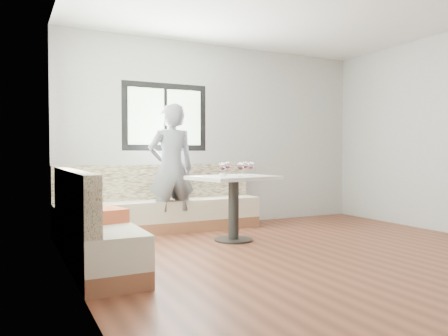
{
  "coord_description": "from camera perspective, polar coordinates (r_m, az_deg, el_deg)",
  "views": [
    {
      "loc": [
        -3.01,
        -3.69,
        1.12
      ],
      "look_at": [
        -0.52,
        1.31,
        0.93
      ],
      "focal_mm": 35.0,
      "sensor_mm": 36.0,
      "label": 1
    }
  ],
  "objects": [
    {
      "name": "room",
      "position": [
        4.78,
        11.43,
        5.46
      ],
      "size": [
        5.01,
        5.01,
        2.81
      ],
      "color": "brown",
      "rests_on": "ground"
    },
    {
      "name": "banquette",
      "position": [
        5.55,
        -11.49,
        -6.2
      ],
      "size": [
        2.9,
        2.8,
        0.95
      ],
      "color": "brown",
      "rests_on": "ground"
    },
    {
      "name": "table",
      "position": [
        5.56,
        1.26,
        -3.18
      ],
      "size": [
        1.13,
        0.95,
        0.83
      ],
      "rotation": [
        0.0,
        0.0,
        0.19
      ],
      "color": "black",
      "rests_on": "ground"
    },
    {
      "name": "person",
      "position": [
        6.12,
        -6.9,
        -0.08
      ],
      "size": [
        0.67,
        0.45,
        1.8
      ],
      "primitive_type": "imported",
      "rotation": [
        0.0,
        0.0,
        3.11
      ],
      "color": "slate",
      "rests_on": "ground"
    },
    {
      "name": "olive_ramekin",
      "position": [
        5.5,
        -0.19,
        -0.89
      ],
      "size": [
        0.09,
        0.09,
        0.04
      ],
      "color": "white",
      "rests_on": "table"
    },
    {
      "name": "wine_glass_a",
      "position": [
        5.27,
        -0.21,
        0.2
      ],
      "size": [
        0.08,
        0.08,
        0.19
      ],
      "color": "white",
      "rests_on": "table"
    },
    {
      "name": "wine_glass_b",
      "position": [
        5.36,
        2.19,
        0.23
      ],
      "size": [
        0.08,
        0.08,
        0.19
      ],
      "color": "white",
      "rests_on": "table"
    },
    {
      "name": "wine_glass_c",
      "position": [
        5.6,
        3.54,
        0.3
      ],
      "size": [
        0.08,
        0.08,
        0.19
      ],
      "color": "white",
      "rests_on": "table"
    },
    {
      "name": "wine_glass_d",
      "position": [
        5.64,
        0.53,
        0.32
      ],
      "size": [
        0.08,
        0.08,
        0.19
      ],
      "color": "white",
      "rests_on": "table"
    },
    {
      "name": "wine_glass_e",
      "position": [
        5.8,
        2.78,
        0.36
      ],
      "size": [
        0.08,
        0.08,
        0.19
      ],
      "color": "white",
      "rests_on": "table"
    }
  ]
}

